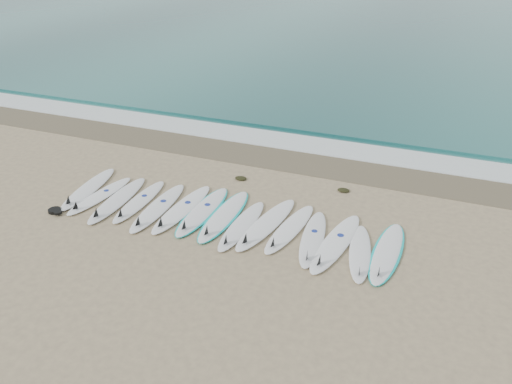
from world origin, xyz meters
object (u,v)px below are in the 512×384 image
at_px(surfboard_0, 87,189).
at_px(surfboard_14, 387,253).
at_px(surfboard_7, 224,216).
at_px(leash_coil, 55,211).

distance_m(surfboard_0, surfboard_14, 8.17).
bearing_deg(surfboard_14, surfboard_7, -179.52).
relative_size(surfboard_14, leash_coil, 5.78).
distance_m(surfboard_0, leash_coil, 1.28).
xyz_separation_m(surfboard_7, leash_coil, (-4.11, -1.35, -0.00)).
distance_m(surfboard_7, leash_coil, 4.33).
xyz_separation_m(surfboard_0, surfboard_7, (4.12, 0.07, -0.01)).
relative_size(surfboard_0, surfboard_14, 1.02).
distance_m(surfboard_7, surfboard_14, 4.06).
xyz_separation_m(surfboard_0, surfboard_14, (8.17, -0.06, -0.01)).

